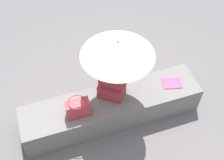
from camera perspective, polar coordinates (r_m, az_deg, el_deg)
ground_plane at (r=4.31m, az=0.01°, el=-7.39°), size 14.00×14.00×0.00m
stone_bench at (r=4.13m, az=0.01°, el=-5.70°), size 2.56×0.57×0.44m
person_seated at (r=3.71m, az=-0.02°, el=0.95°), size 0.49×0.44×0.90m
parasol at (r=3.29m, az=1.14°, el=6.36°), size 0.90×0.90×1.05m
handbag_black at (r=3.72m, az=-6.88°, el=-5.66°), size 0.31×0.23×0.28m
magazine at (r=4.22m, az=11.92°, el=-0.62°), size 0.32×0.26×0.01m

